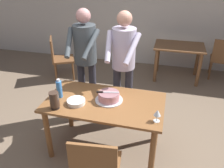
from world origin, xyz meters
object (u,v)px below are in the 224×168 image
object	(u,v)px
hurricane_lamp	(54,100)
person_cutting_cake	(123,59)
plate_stack	(76,102)
water_bottle	(59,89)
background_chair_0	(59,57)
background_chair_1	(222,58)
main_dining_table	(105,110)
cake_knife	(103,92)
wine_glass_near	(157,113)
chair_near_side	(96,167)
background_table	(178,53)
person_standing_beside	(85,55)
cake_on_platter	(109,97)

from	to	relation	value
hurricane_lamp	person_cutting_cake	distance (m)	1.10
plate_stack	water_bottle	distance (m)	0.29
water_bottle	background_chair_0	size ratio (longest dim) A/B	0.28
plate_stack	background_chair_1	xyz separation A→B (m)	(2.10, 2.76, -0.28)
main_dining_table	cake_knife	xyz separation A→B (m)	(-0.02, 0.02, 0.24)
wine_glass_near	hurricane_lamp	world-z (taller)	hurricane_lamp
wine_glass_near	chair_near_side	size ratio (longest dim) A/B	0.16
background_table	person_standing_beside	bearing A→B (deg)	-127.11
cake_on_platter	person_cutting_cake	size ratio (longest dim) A/B	0.20
water_bottle	background_table	world-z (taller)	water_bottle
hurricane_lamp	person_cutting_cake	world-z (taller)	person_cutting_cake
cake_knife	water_bottle	distance (m)	0.55
cake_on_platter	background_chair_0	bearing A→B (deg)	131.53
person_cutting_cake	background_chair_0	distance (m)	2.10
plate_stack	person_standing_beside	bearing A→B (deg)	101.34
cake_knife	person_standing_beside	size ratio (longest dim) A/B	0.16
hurricane_lamp	person_standing_beside	size ratio (longest dim) A/B	0.12
plate_stack	main_dining_table	bearing A→B (deg)	22.60
cake_on_platter	wine_glass_near	bearing A→B (deg)	-24.15
main_dining_table	person_cutting_cake	bearing A→B (deg)	81.11
cake_knife	background_chair_0	world-z (taller)	background_chair_0
cake_knife	background_table	distance (m)	2.60
background_table	plate_stack	bearing A→B (deg)	-115.13
plate_stack	person_standing_beside	distance (m)	0.84
chair_near_side	background_chair_0	bearing A→B (deg)	122.78
wine_glass_near	background_chair_0	xyz separation A→B (m)	(-2.18, 2.05, -0.36)
chair_near_side	background_chair_1	world-z (taller)	same
wine_glass_near	background_table	world-z (taller)	wine_glass_near
main_dining_table	background_chair_0	distance (m)	2.38
water_bottle	background_chair_1	distance (m)	3.58
plate_stack	background_chair_1	size ratio (longest dim) A/B	0.24
plate_stack	background_chair_1	world-z (taller)	background_chair_1
person_standing_beside	person_cutting_cake	bearing A→B (deg)	-3.03
cake_knife	wine_glass_near	xyz separation A→B (m)	(0.67, -0.25, -0.01)
hurricane_lamp	chair_near_side	world-z (taller)	hurricane_lamp
background_chair_1	person_standing_beside	bearing A→B (deg)	-138.63
plate_stack	wine_glass_near	distance (m)	0.97
chair_near_side	main_dining_table	bearing A→B (deg)	100.18
chair_near_side	background_chair_1	bearing A→B (deg)	64.20
hurricane_lamp	plate_stack	bearing A→B (deg)	38.15
background_chair_1	cake_on_platter	bearing A→B (deg)	-123.86
wine_glass_near	background_chair_0	bearing A→B (deg)	136.74
cake_on_platter	person_standing_beside	size ratio (longest dim) A/B	0.20
background_chair_0	background_chair_1	xyz separation A→B (m)	(3.31, 0.81, 0.00)
water_bottle	person_cutting_cake	bearing A→B (deg)	44.30
person_standing_beside	background_chair_1	xyz separation A→B (m)	(2.26, 1.99, -0.58)
main_dining_table	plate_stack	world-z (taller)	plate_stack
main_dining_table	wine_glass_near	size ratio (longest dim) A/B	10.01
cake_knife	water_bottle	size ratio (longest dim) A/B	1.07
hurricane_lamp	person_standing_beside	world-z (taller)	person_standing_beside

